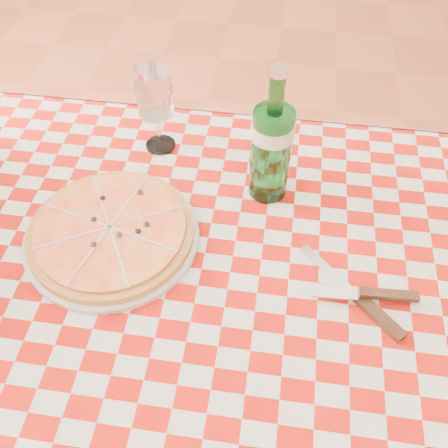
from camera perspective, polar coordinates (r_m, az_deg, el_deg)
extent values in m
plane|color=#9F4E33|center=(1.58, 0.43, -21.17)|extent=(6.00, 6.00, 0.00)
cube|color=brown|center=(0.92, 0.70, -6.52)|extent=(1.20, 0.80, 0.04)
cylinder|color=brown|center=(1.54, -17.94, -0.92)|extent=(0.06, 0.06, 0.71)
cylinder|color=brown|center=(1.50, 23.55, -5.56)|extent=(0.06, 0.06, 0.71)
cube|color=#9F1109|center=(0.90, 0.71, -5.68)|extent=(1.30, 0.90, 0.01)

